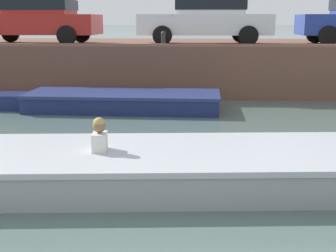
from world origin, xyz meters
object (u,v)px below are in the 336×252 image
object	(u,v)px
boat_moored_central_navy	(114,101)
car_left_inner_red	(38,17)
mooring_bollard_mid	(163,38)
car_centre_white	(206,17)
motorboat_passing	(141,167)

from	to	relation	value
boat_moored_central_navy	car_left_inner_red	xyz separation A→B (m)	(-3.06, 3.36, 2.18)
mooring_bollard_mid	boat_moored_central_navy	bearing A→B (deg)	-120.86
car_left_inner_red	car_centre_white	xyz separation A→B (m)	(5.53, 0.00, 0.00)
boat_moored_central_navy	motorboat_passing	size ratio (longest dim) A/B	0.84
motorboat_passing	car_left_inner_red	bearing A→B (deg)	115.99
motorboat_passing	car_centre_white	world-z (taller)	car_centre_white
car_left_inner_red	car_centre_white	world-z (taller)	same
motorboat_passing	boat_moored_central_navy	bearing A→B (deg)	103.44
motorboat_passing	mooring_bollard_mid	distance (m)	7.86
motorboat_passing	car_centre_white	size ratio (longest dim) A/B	1.68
car_centre_white	mooring_bollard_mid	bearing A→B (deg)	-133.00
mooring_bollard_mid	car_centre_white	bearing A→B (deg)	47.00
car_left_inner_red	car_centre_white	bearing A→B (deg)	0.04
motorboat_passing	mooring_bollard_mid	xyz separation A→B (m)	(-0.18, 7.70, 1.55)
car_centre_white	mooring_bollard_mid	xyz separation A→B (m)	(-1.29, -1.38, -0.61)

